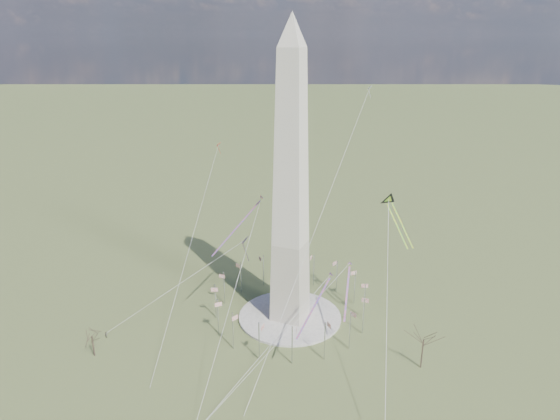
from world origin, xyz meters
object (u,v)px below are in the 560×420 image
at_px(tree_near, 424,337).
at_px(kite_delta_black, 390,203).
at_px(washington_monument, 291,187).
at_px(person_west, 106,334).

bearing_deg(tree_near, kite_delta_black, 127.13).
relative_size(washington_monument, kite_delta_black, 6.54).
relative_size(person_west, kite_delta_black, 0.13).
bearing_deg(person_west, tree_near, -140.84).
bearing_deg(person_west, washington_monument, -120.62).
bearing_deg(kite_delta_black, tree_near, 87.61).
relative_size(tree_near, kite_delta_black, 0.96).
relative_size(washington_monument, tree_near, 6.80).
xyz_separation_m(tree_near, person_west, (-98.11, -23.08, -9.51)).
bearing_deg(kite_delta_black, washington_monument, -20.59).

